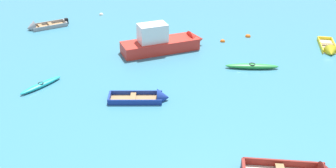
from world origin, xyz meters
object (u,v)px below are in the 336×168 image
at_px(kayak_green_outer_right, 252,66).
at_px(rowboat_grey_back_row_right, 39,27).
at_px(motor_launch_red_midfield_right, 165,42).
at_px(mooring_buoy_trailing, 223,42).
at_px(kayak_turquoise_near_camera, 41,85).
at_px(mooring_buoy_between_boats_left, 147,25).
at_px(mooring_buoy_outer_edge, 248,37).
at_px(mooring_buoy_midfield, 101,15).
at_px(rowboat_deep_blue_far_left, 152,98).
at_px(rowboat_yellow_cluster_inner, 329,50).

bearing_deg(kayak_green_outer_right, rowboat_grey_back_row_right, 167.82).
relative_size(motor_launch_red_midfield_right, mooring_buoy_trailing, 15.54).
bearing_deg(kayak_green_outer_right, mooring_buoy_trailing, 118.70).
xyz_separation_m(kayak_turquoise_near_camera, mooring_buoy_between_boats_left, (3.52, 13.16, -0.14)).
relative_size(kayak_turquoise_near_camera, mooring_buoy_outer_edge, 6.43).
bearing_deg(rowboat_grey_back_row_right, mooring_buoy_between_boats_left, 18.95).
bearing_deg(mooring_buoy_trailing, motor_launch_red_midfield_right, -146.53).
bearing_deg(motor_launch_red_midfield_right, mooring_buoy_between_boats_left, 118.60).
height_order(mooring_buoy_midfield, mooring_buoy_outer_edge, mooring_buoy_outer_edge).
bearing_deg(mooring_buoy_trailing, mooring_buoy_midfield, 160.37).
bearing_deg(mooring_buoy_midfield, mooring_buoy_trailing, -19.63).
relative_size(kayak_green_outer_right, mooring_buoy_trailing, 9.13).
height_order(motor_launch_red_midfield_right, rowboat_deep_blue_far_left, motor_launch_red_midfield_right).
bearing_deg(rowboat_deep_blue_far_left, mooring_buoy_outer_edge, 66.49).
height_order(kayak_turquoise_near_camera, mooring_buoy_outer_edge, kayak_turquoise_near_camera).
bearing_deg(kayak_turquoise_near_camera, rowboat_yellow_cluster_inner, 28.17).
height_order(mooring_buoy_outer_edge, mooring_buoy_trailing, mooring_buoy_outer_edge).
bearing_deg(mooring_buoy_midfield, kayak_turquoise_near_camera, -83.51).
xyz_separation_m(rowboat_grey_back_row_right, mooring_buoy_outer_edge, (18.54, 2.13, -0.16)).
height_order(rowboat_grey_back_row_right, mooring_buoy_outer_edge, rowboat_grey_back_row_right).
xyz_separation_m(rowboat_grey_back_row_right, kayak_green_outer_right, (19.07, -4.12, 0.01)).
bearing_deg(rowboat_yellow_cluster_inner, kayak_turquoise_near_camera, -151.83).
relative_size(mooring_buoy_midfield, mooring_buoy_trailing, 0.96).
distance_m(rowboat_deep_blue_far_left, mooring_buoy_midfield, 17.62).
distance_m(kayak_turquoise_near_camera, rowboat_yellow_cluster_inner, 21.72).
bearing_deg(mooring_buoy_trailing, kayak_green_outer_right, -61.30).
bearing_deg(mooring_buoy_midfield, rowboat_deep_blue_far_left, -58.49).
height_order(rowboat_deep_blue_far_left, mooring_buoy_midfield, rowboat_deep_blue_far_left).
bearing_deg(rowboat_deep_blue_far_left, rowboat_yellow_cluster_inner, 41.53).
height_order(rowboat_deep_blue_far_left, mooring_buoy_trailing, rowboat_deep_blue_far_left).
relative_size(rowboat_deep_blue_far_left, mooring_buoy_midfield, 9.58).
distance_m(motor_launch_red_midfield_right, mooring_buoy_outer_edge, 7.73).
distance_m(mooring_buoy_midfield, mooring_buoy_between_boats_left, 5.53).
height_order(rowboat_yellow_cluster_inner, mooring_buoy_outer_edge, rowboat_yellow_cluster_inner).
relative_size(kayak_turquoise_near_camera, rowboat_yellow_cluster_inner, 0.87).
height_order(motor_launch_red_midfield_right, kayak_green_outer_right, motor_launch_red_midfield_right).
height_order(kayak_green_outer_right, mooring_buoy_outer_edge, kayak_green_outer_right).
distance_m(rowboat_yellow_cluster_inner, mooring_buoy_between_boats_left, 15.90).
bearing_deg(mooring_buoy_trailing, rowboat_yellow_cluster_inner, -1.76).
distance_m(motor_launch_red_midfield_right, kayak_turquoise_near_camera, 10.09).
relative_size(mooring_buoy_midfield, mooring_buoy_between_boats_left, 1.29).
bearing_deg(rowboat_deep_blue_far_left, rowboat_grey_back_row_right, 142.85).
xyz_separation_m(rowboat_deep_blue_far_left, mooring_buoy_trailing, (3.28, 10.57, -0.16)).
bearing_deg(mooring_buoy_outer_edge, mooring_buoy_midfield, 168.86).
distance_m(rowboat_grey_back_row_right, mooring_buoy_between_boats_left, 9.79).
bearing_deg(mooring_buoy_outer_edge, rowboat_deep_blue_far_left, -113.51).
bearing_deg(rowboat_grey_back_row_right, kayak_green_outer_right, -12.18).
relative_size(kayak_green_outer_right, mooring_buoy_outer_edge, 8.14).
bearing_deg(mooring_buoy_trailing, mooring_buoy_outer_edge, 38.45).
distance_m(kayak_green_outer_right, mooring_buoy_between_boats_left, 12.23).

